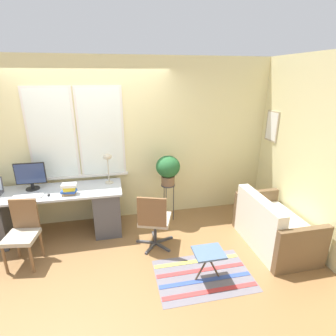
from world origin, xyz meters
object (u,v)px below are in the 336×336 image
at_px(mouse, 49,195).
at_px(office_chair_swivel, 154,220).
at_px(keyboard, 28,196).
at_px(couch_loveseat, 273,228).
at_px(plant_stand, 168,190).
at_px(monitor, 31,176).
at_px(folding_stool, 209,255).
at_px(book_stack, 69,189).
at_px(desk_lamp, 108,160).
at_px(desk_chair_wooden, 23,232).
at_px(potted_plant, 168,168).

distance_m(mouse, office_chair_swivel, 1.56).
relative_size(keyboard, couch_loveseat, 0.33).
bearing_deg(keyboard, plant_stand, 5.56).
height_order(monitor, folding_stool, monitor).
distance_m(keyboard, couch_loveseat, 3.58).
xyz_separation_m(monitor, book_stack, (0.57, -0.31, -0.14)).
xyz_separation_m(desk_lamp, plant_stand, (0.95, -0.10, -0.56)).
relative_size(monitor, folding_stool, 1.06).
bearing_deg(desk_lamp, folding_stool, -53.67).
distance_m(office_chair_swivel, plant_stand, 0.77).
bearing_deg(book_stack, desk_chair_wooden, -143.66).
xyz_separation_m(couch_loveseat, plant_stand, (-1.37, 0.99, 0.31)).
relative_size(desk_lamp, desk_chair_wooden, 0.56).
bearing_deg(couch_loveseat, folding_stool, 111.79).
bearing_deg(book_stack, monitor, 151.68).
bearing_deg(potted_plant, book_stack, -171.55).
relative_size(desk_lamp, couch_loveseat, 0.39).
relative_size(desk_lamp, folding_stool, 1.19).
bearing_deg(monitor, book_stack, -28.32).
relative_size(office_chair_swivel, folding_stool, 2.14).
bearing_deg(book_stack, office_chair_swivel, -21.08).
height_order(desk_chair_wooden, couch_loveseat, desk_chair_wooden).
bearing_deg(office_chair_swivel, couch_loveseat, -171.00).
bearing_deg(book_stack, potted_plant, 8.45).
relative_size(desk_chair_wooden, plant_stand, 1.27).
xyz_separation_m(office_chair_swivel, potted_plant, (0.35, 0.68, 0.52)).
xyz_separation_m(mouse, plant_stand, (1.81, 0.23, -0.19)).
bearing_deg(office_chair_swivel, monitor, -4.20).
height_order(book_stack, plant_stand, book_stack).
height_order(desk_lamp, office_chair_swivel, desk_lamp).
bearing_deg(mouse, desk_chair_wooden, -124.01).
height_order(couch_loveseat, plant_stand, couch_loveseat).
height_order(office_chair_swivel, plant_stand, office_chair_swivel).
bearing_deg(monitor, plant_stand, -2.30).
distance_m(keyboard, desk_lamp, 1.24).
relative_size(desk_lamp, plant_stand, 0.70).
xyz_separation_m(office_chair_swivel, couch_loveseat, (1.71, -0.31, -0.17)).
xyz_separation_m(monitor, desk_lamp, (1.14, 0.01, 0.16)).
bearing_deg(desk_chair_wooden, folding_stool, -11.27).
height_order(book_stack, desk_chair_wooden, book_stack).
xyz_separation_m(mouse, potted_plant, (1.81, 0.23, 0.20)).
height_order(book_stack, office_chair_swivel, book_stack).
bearing_deg(desk_lamp, monitor, -179.38).
height_order(couch_loveseat, potted_plant, potted_plant).
height_order(book_stack, couch_loveseat, book_stack).
relative_size(couch_loveseat, potted_plant, 2.51).
bearing_deg(mouse, keyboard, 175.49).
distance_m(desk_lamp, desk_chair_wooden, 1.51).
bearing_deg(book_stack, desk_lamp, 29.56).
bearing_deg(monitor, keyboard, -89.25).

